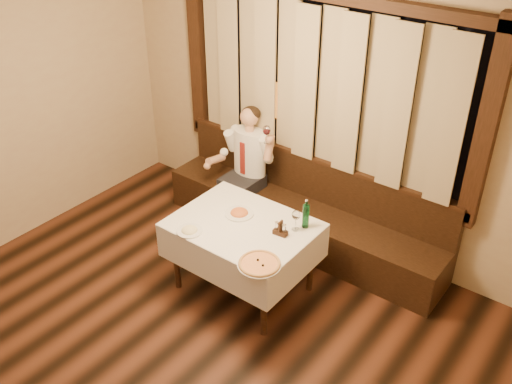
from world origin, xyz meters
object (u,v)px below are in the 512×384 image
Objects in this scene: banquette at (302,214)px; seated_man at (246,159)px; dining_table at (243,233)px; pizza at (259,264)px; pasta_red at (239,211)px; pasta_cream at (189,229)px; green_bottle at (306,216)px; cruet_caddy at (280,230)px.

seated_man reaches higher than banquette.
banquette is at bearing 90.00° from dining_table.
pasta_red reaches higher than pizza.
pizza is at bearing 0.00° from pasta_cream.
seated_man is (-1.17, 0.63, -0.08)m from green_bottle.
pasta_red is 1.94× the size of cruet_caddy.
pasta_cream reaches higher than dining_table.
banquette is at bearing 82.37° from pasta_red.
pasta_red is at bearing -97.63° from banquette.
green_bottle is 0.21× the size of seated_man.
green_bottle is (0.47, 0.31, 0.23)m from dining_table.
pasta_cream is 1.68× the size of cruet_caddy.
pizza is at bearing -48.33° from seated_man.
dining_table is 5.44× the size of pasta_cream.
pasta_red is 0.52m from pasta_cream.
pasta_cream is 0.82× the size of green_bottle.
green_bottle is (-0.00, 0.69, 0.10)m from pizza.
seated_man is at bearing 131.67° from pizza.
seated_man is at bearing 135.76° from cruet_caddy.
banquette is at bearing 123.61° from green_bottle.
pasta_red is at bearing 171.55° from cruet_caddy.
pizza is 1.36× the size of pasta_red.
banquette reaches higher than pasta_cream.
seated_man reaches higher than pizza.
cruet_caddy reaches higher than dining_table.
dining_table is at bearing -40.07° from pasta_red.
pizza is 1.30× the size of green_bottle.
pizza is 0.78m from pasta_cream.
dining_table is at bearing -146.93° from green_bottle.
pasta_red is (-0.12, -0.92, 0.48)m from banquette.
banquette is 2.52× the size of dining_table.
seated_man is (-1.06, 0.86, -0.00)m from cruet_caddy.
green_bottle is 2.04× the size of cruet_caddy.
dining_table is 0.22m from pasta_red.
cruet_caddy is (0.67, 0.46, 0.02)m from pasta_cream.
banquette is at bearing 105.84° from cruet_caddy.
green_bottle reaches higher than dining_table.
pasta_red reaches higher than pasta_cream.
pasta_red reaches higher than dining_table.
cruet_caddy is at bearing -39.07° from seated_man.
pasta_cream is 0.81m from cruet_caddy.
dining_table is 4.48× the size of green_bottle.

